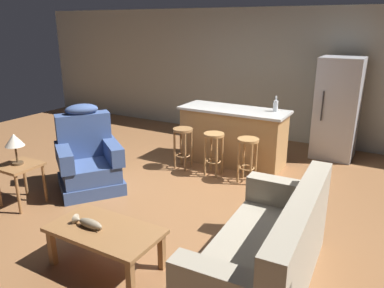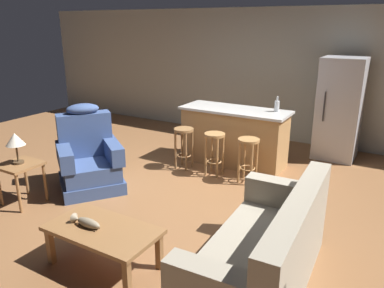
{
  "view_description": "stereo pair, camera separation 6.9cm",
  "coord_description": "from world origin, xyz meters",
  "px_view_note": "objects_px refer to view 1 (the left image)",
  "views": [
    {
      "loc": [
        2.4,
        -4.24,
        2.3
      ],
      "look_at": [
        0.03,
        -0.1,
        0.75
      ],
      "focal_mm": 35.0,
      "sensor_mm": 36.0,
      "label": 1
    },
    {
      "loc": [
        2.46,
        -4.21,
        2.3
      ],
      "look_at": [
        0.03,
        -0.1,
        0.75
      ],
      "focal_mm": 35.0,
      "sensor_mm": 36.0,
      "label": 2
    }
  ],
  "objects_px": {
    "kitchen_island": "(233,136)",
    "bar_stool_left": "(183,141)",
    "recliner_near_lamp": "(88,160)",
    "bottle_tall_green": "(276,106)",
    "bar_stool_right": "(248,152)",
    "refrigerator": "(337,109)",
    "coffee_table": "(105,234)",
    "couch": "(268,254)",
    "end_table": "(20,172)",
    "table_lamp": "(14,141)",
    "bar_stool_middle": "(214,146)",
    "fish_figurine": "(88,223)"
  },
  "relations": [
    {
      "from": "fish_figurine",
      "to": "refrigerator",
      "type": "bearing_deg",
      "value": 71.84
    },
    {
      "from": "coffee_table",
      "to": "table_lamp",
      "type": "bearing_deg",
      "value": 166.0
    },
    {
      "from": "end_table",
      "to": "bottle_tall_green",
      "type": "bearing_deg",
      "value": 50.57
    },
    {
      "from": "fish_figurine",
      "to": "couch",
      "type": "height_order",
      "value": "couch"
    },
    {
      "from": "kitchen_island",
      "to": "recliner_near_lamp",
      "type": "bearing_deg",
      "value": -125.45
    },
    {
      "from": "recliner_near_lamp",
      "to": "table_lamp",
      "type": "distance_m",
      "value": 1.03
    },
    {
      "from": "recliner_near_lamp",
      "to": "coffee_table",
      "type": "bearing_deg",
      "value": -4.84
    },
    {
      "from": "end_table",
      "to": "bar_stool_middle",
      "type": "distance_m",
      "value": 2.77
    },
    {
      "from": "bar_stool_right",
      "to": "coffee_table",
      "type": "bearing_deg",
      "value": -98.81
    },
    {
      "from": "end_table",
      "to": "bar_stool_left",
      "type": "relative_size",
      "value": 0.82
    },
    {
      "from": "table_lamp",
      "to": "refrigerator",
      "type": "bearing_deg",
      "value": 51.09
    },
    {
      "from": "table_lamp",
      "to": "bar_stool_middle",
      "type": "distance_m",
      "value": 2.81
    },
    {
      "from": "coffee_table",
      "to": "fish_figurine",
      "type": "xyz_separation_m",
      "value": [
        -0.16,
        -0.06,
        0.1
      ]
    },
    {
      "from": "kitchen_island",
      "to": "bar_stool_right",
      "type": "distance_m",
      "value": 0.81
    },
    {
      "from": "couch",
      "to": "bar_stool_right",
      "type": "height_order",
      "value": "couch"
    },
    {
      "from": "coffee_table",
      "to": "kitchen_island",
      "type": "distance_m",
      "value": 3.27
    },
    {
      "from": "bottle_tall_green",
      "to": "end_table",
      "type": "bearing_deg",
      "value": -129.43
    },
    {
      "from": "couch",
      "to": "recliner_near_lamp",
      "type": "relative_size",
      "value": 1.61
    },
    {
      "from": "kitchen_island",
      "to": "bar_stool_left",
      "type": "relative_size",
      "value": 2.65
    },
    {
      "from": "fish_figurine",
      "to": "recliner_near_lamp",
      "type": "bearing_deg",
      "value": 134.57
    },
    {
      "from": "bar_stool_left",
      "to": "bottle_tall_green",
      "type": "bearing_deg",
      "value": 31.97
    },
    {
      "from": "coffee_table",
      "to": "table_lamp",
      "type": "relative_size",
      "value": 2.68
    },
    {
      "from": "kitchen_island",
      "to": "bar_stool_left",
      "type": "height_order",
      "value": "kitchen_island"
    },
    {
      "from": "recliner_near_lamp",
      "to": "end_table",
      "type": "bearing_deg",
      "value": -78.21
    },
    {
      "from": "coffee_table",
      "to": "couch",
      "type": "distance_m",
      "value": 1.55
    },
    {
      "from": "recliner_near_lamp",
      "to": "table_lamp",
      "type": "height_order",
      "value": "recliner_near_lamp"
    },
    {
      "from": "refrigerator",
      "to": "bottle_tall_green",
      "type": "distance_m",
      "value": 1.31
    },
    {
      "from": "bar_stool_left",
      "to": "bar_stool_right",
      "type": "xyz_separation_m",
      "value": [
        1.12,
        0.0,
        0.0
      ]
    },
    {
      "from": "coffee_table",
      "to": "recliner_near_lamp",
      "type": "height_order",
      "value": "recliner_near_lamp"
    },
    {
      "from": "bottle_tall_green",
      "to": "table_lamp",
      "type": "bearing_deg",
      "value": -129.63
    },
    {
      "from": "couch",
      "to": "refrigerator",
      "type": "distance_m",
      "value": 4.01
    },
    {
      "from": "bar_stool_middle",
      "to": "couch",
      "type": "bearing_deg",
      "value": -52.95
    },
    {
      "from": "end_table",
      "to": "bottle_tall_green",
      "type": "distance_m",
      "value": 3.87
    },
    {
      "from": "couch",
      "to": "end_table",
      "type": "distance_m",
      "value": 3.35
    },
    {
      "from": "fish_figurine",
      "to": "recliner_near_lamp",
      "type": "distance_m",
      "value": 1.92
    },
    {
      "from": "kitchen_island",
      "to": "couch",
      "type": "bearing_deg",
      "value": -60.46
    },
    {
      "from": "bar_stool_left",
      "to": "refrigerator",
      "type": "relative_size",
      "value": 0.39
    },
    {
      "from": "recliner_near_lamp",
      "to": "bottle_tall_green",
      "type": "distance_m",
      "value": 3.01
    },
    {
      "from": "bar_stool_right",
      "to": "refrigerator",
      "type": "distance_m",
      "value": 2.09
    },
    {
      "from": "bar_stool_left",
      "to": "bottle_tall_green",
      "type": "relative_size",
      "value": 2.74
    },
    {
      "from": "refrigerator",
      "to": "bar_stool_right",
      "type": "bearing_deg",
      "value": -116.63
    },
    {
      "from": "table_lamp",
      "to": "bar_stool_left",
      "type": "bearing_deg",
      "value": 61.33
    },
    {
      "from": "bar_stool_right",
      "to": "bar_stool_left",
      "type": "bearing_deg",
      "value": 180.0
    },
    {
      "from": "bar_stool_left",
      "to": "bar_stool_middle",
      "type": "height_order",
      "value": "same"
    },
    {
      "from": "coffee_table",
      "to": "refrigerator",
      "type": "xyz_separation_m",
      "value": [
        1.33,
        4.47,
        0.52
      ]
    },
    {
      "from": "fish_figurine",
      "to": "end_table",
      "type": "distance_m",
      "value": 1.8
    },
    {
      "from": "kitchen_island",
      "to": "bar_stool_right",
      "type": "xyz_separation_m",
      "value": [
        0.52,
        -0.63,
        -0.01
      ]
    },
    {
      "from": "table_lamp",
      "to": "bar_stool_middle",
      "type": "height_order",
      "value": "table_lamp"
    },
    {
      "from": "coffee_table",
      "to": "recliner_near_lamp",
      "type": "distance_m",
      "value": 1.99
    },
    {
      "from": "couch",
      "to": "bar_stool_left",
      "type": "bearing_deg",
      "value": -47.05
    }
  ]
}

